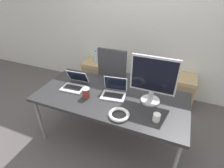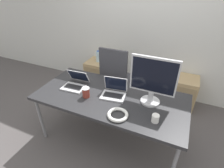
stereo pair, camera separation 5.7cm
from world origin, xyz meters
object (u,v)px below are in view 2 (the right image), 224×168
object	(u,v)px
office_chair	(117,84)
coffee_cup_brown	(86,92)
laptop_left	(114,92)
laptop_right	(75,83)
water_bottle	(98,57)
cable_coil	(118,115)
cabinet_right	(182,92)
cabinet_left	(99,74)
monitor	(153,80)
coffee_cup_white	(155,118)

from	to	relation	value
office_chair	coffee_cup_brown	size ratio (longest dim) A/B	8.83
laptop_left	laptop_right	distance (m)	0.56
water_bottle	laptop_right	distance (m)	1.22
cable_coil	laptop_right	bearing A→B (deg)	157.30
cabinet_right	water_bottle	xyz separation A→B (m)	(-1.63, 0.00, 0.38)
cabinet_left	monitor	distance (m)	1.86
water_bottle	cable_coil	xyz separation A→B (m)	(1.03, -1.49, 0.09)
cabinet_right	coffee_cup_brown	xyz separation A→B (m)	(-1.09, -1.33, 0.52)
office_chair	cabinet_left	bearing A→B (deg)	142.95
laptop_right	cable_coil	size ratio (longest dim) A/B	1.39
laptop_right	monitor	size ratio (longest dim) A/B	0.56
laptop_left	coffee_cup_white	xyz separation A→B (m)	(0.57, -0.26, -0.00)
laptop_right	coffee_cup_white	world-z (taller)	laptop_right
coffee_cup_brown	water_bottle	bearing A→B (deg)	112.15
cabinet_left	coffee_cup_brown	bearing A→B (deg)	-67.82
monitor	cabinet_left	bearing A→B (deg)	139.17
cabinet_right	cabinet_left	bearing A→B (deg)	180.00
laptop_right	coffee_cup_white	distance (m)	1.15
cabinet_left	coffee_cup_brown	distance (m)	1.52
laptop_left	monitor	bearing A→B (deg)	5.56
monitor	laptop_right	bearing A→B (deg)	-176.02
monitor	coffee_cup_white	world-z (taller)	monitor
cabinet_right	cable_coil	distance (m)	1.68
cabinet_left	cabinet_right	bearing A→B (deg)	0.00
laptop_right	monitor	distance (m)	1.04
office_chair	cable_coil	distance (m)	1.17
cabinet_left	office_chair	bearing A→B (deg)	-37.05
monitor	laptop_left	bearing A→B (deg)	-174.44
office_chair	cabinet_right	size ratio (longest dim) A/B	2.02
office_chair	water_bottle	bearing A→B (deg)	142.82
cabinet_right	laptop_left	bearing A→B (deg)	-124.59
coffee_cup_brown	cable_coil	size ratio (longest dim) A/B	0.56
cabinet_right	monitor	world-z (taller)	monitor
laptop_right	cable_coil	distance (m)	0.81
cabinet_right	water_bottle	size ratio (longest dim) A/B	2.40
office_chair	cabinet_left	world-z (taller)	office_chair
coffee_cup_brown	laptop_left	bearing A→B (deg)	30.05
office_chair	monitor	distance (m)	1.12
office_chair	laptop_right	xyz separation A→B (m)	(-0.32, -0.73, 0.34)
water_bottle	laptop_right	bearing A→B (deg)	-76.55
office_chair	coffee_cup_brown	bearing A→B (deg)	-93.86
cabinet_right	laptop_right	bearing A→B (deg)	-138.88
monitor	coffee_cup_brown	bearing A→B (deg)	-163.82
office_chair	monitor	world-z (taller)	monitor
water_bottle	cable_coil	distance (m)	1.82
monitor	cable_coil	size ratio (longest dim) A/B	2.51
cabinet_left	laptop_right	bearing A→B (deg)	-76.53
cabinet_left	cable_coil	world-z (taller)	cable_coil
office_chair	cable_coil	size ratio (longest dim) A/B	4.94
office_chair	coffee_cup_white	xyz separation A→B (m)	(0.81, -0.96, 0.34)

